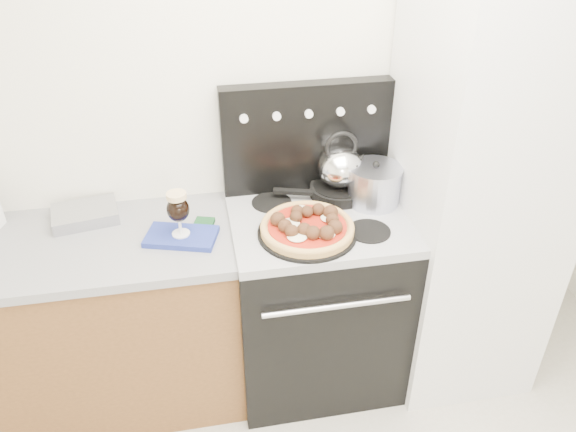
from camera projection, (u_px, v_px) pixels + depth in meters
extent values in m
cube|color=white|center=(286.00, 117.00, 2.50)|extent=(3.50, 0.01, 2.50)
cube|color=brown|center=(76.00, 329.00, 2.53)|extent=(1.45, 0.60, 0.86)
cube|color=gray|center=(53.00, 248.00, 2.29)|extent=(1.48, 0.63, 0.04)
cube|color=black|center=(315.00, 301.00, 2.68)|extent=(0.76, 0.65, 0.88)
cube|color=#ADADB2|center=(318.00, 221.00, 2.43)|extent=(0.76, 0.65, 0.04)
cube|color=black|center=(306.00, 137.00, 2.51)|extent=(0.76, 0.08, 0.50)
cube|color=silver|center=(473.00, 198.00, 2.49)|extent=(0.64, 0.68, 1.90)
cube|color=silver|center=(85.00, 214.00, 2.42)|extent=(0.30, 0.24, 0.05)
cube|color=navy|center=(181.00, 237.00, 2.31)|extent=(0.32, 0.24, 0.02)
cylinder|color=black|center=(307.00, 233.00, 2.30)|extent=(0.50, 0.50, 0.01)
cylinder|color=black|center=(339.00, 190.00, 2.56)|extent=(0.33, 0.33, 0.05)
cylinder|color=silver|center=(374.00, 186.00, 2.48)|extent=(0.29, 0.29, 0.17)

